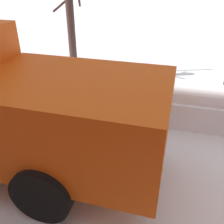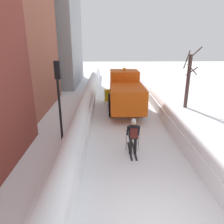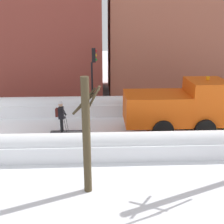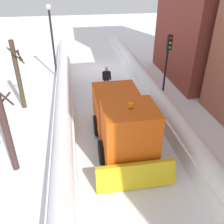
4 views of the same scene
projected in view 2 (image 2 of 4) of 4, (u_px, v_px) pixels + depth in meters
name	position (u px, v px, depth m)	size (l,w,h in m)	color
ground_plane	(125.00, 114.00, 15.79)	(80.00, 80.00, 0.00)	white
snowbank_left	(86.00, 106.00, 15.53)	(1.10, 36.00, 1.26)	white
snowbank_right	(165.00, 106.00, 15.68)	(1.10, 36.00, 1.20)	white
building_concrete_far	(38.00, 4.00, 24.19)	(8.77, 9.89, 18.02)	#9EA0A5
plow_truck	(125.00, 92.00, 15.90)	(3.20, 5.98, 3.12)	#DB510F
skier	(133.00, 135.00, 9.91)	(0.62, 1.80, 1.81)	black
traffic_light_pole	(58.00, 86.00, 10.83)	(0.28, 0.42, 4.21)	black
bare_tree_mid	(188.00, 80.00, 16.61)	(1.18, 1.31, 4.74)	#432D2A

